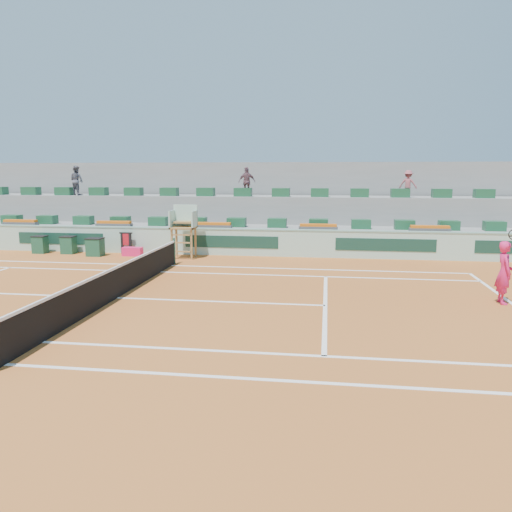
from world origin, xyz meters
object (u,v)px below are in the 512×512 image
at_px(player_bag, 133,252).
at_px(umpire_chair, 184,224).
at_px(tennis_player, 504,272).
at_px(drink_cooler_a, 95,247).

relative_size(player_bag, umpire_chair, 0.38).
xyz_separation_m(player_bag, tennis_player, (14.14, -6.59, 0.74)).
relative_size(player_bag, tennis_player, 0.40).
xyz_separation_m(drink_cooler_a, tennis_player, (15.86, -6.36, 0.52)).
bearing_deg(tennis_player, player_bag, 155.00).
xyz_separation_m(umpire_chair, tennis_player, (11.60, -6.48, -0.60)).
relative_size(umpire_chair, tennis_player, 1.05).
distance_m(player_bag, tennis_player, 15.62).
bearing_deg(umpire_chair, tennis_player, -29.17).
xyz_separation_m(player_bag, drink_cooler_a, (-1.72, -0.24, 0.22)).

